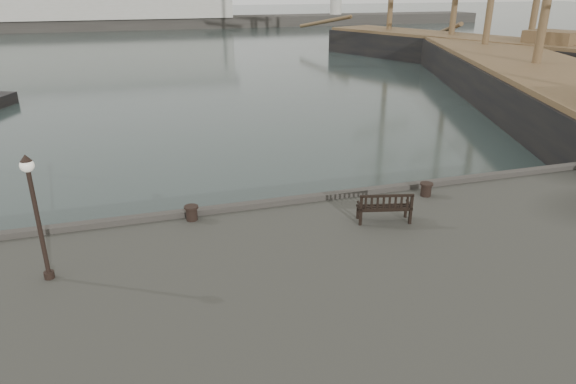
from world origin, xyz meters
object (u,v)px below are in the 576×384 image
Objects in this scene: tall_ship_main at (531,92)px; bollard_right at (426,189)px; bench at (384,213)px; tall_ship_far at (449,55)px; lamp_post at (34,202)px; bollard_left at (192,213)px.

bollard_right is at bearing -118.17° from tall_ship_main.
bench is 0.05× the size of tall_ship_far.
lamp_post reaches higher than bench.
bench is 5.72m from bollard_left.
bench is 9.31m from lamp_post.
bollard_left is at bearing -128.22° from tall_ship_main.
bollard_right is at bearing -3.03° from bollard_left.
bollard_left is 7.71m from bollard_right.
lamp_post is (-11.40, -1.88, 1.78)m from bollard_right.
lamp_post is at bearing -128.19° from tall_ship_main.
tall_ship_main is (20.98, 17.90, -1.04)m from bench.
tall_ship_main is at bearing 53.95° from bench.
bench is 27.59m from tall_ship_main.
bench is at bearing 3.08° from lamp_post.
tall_ship_main reaches higher than bollard_left.
tall_ship_far is (32.60, 35.84, -0.91)m from bollard_left.
lamp_post is at bearing -148.34° from bollard_left.
tall_ship_far is at bearing 93.00° from tall_ship_main.
bollard_right is (7.70, -0.41, 0.00)m from bollard_left.
lamp_post is 52.71m from tall_ship_far.
lamp_post is 0.07× the size of tall_ship_main.
bollard_right is 0.01× the size of tall_ship_far.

